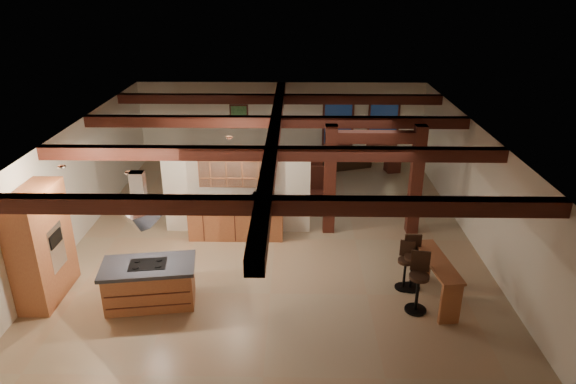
# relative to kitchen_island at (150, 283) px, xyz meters

# --- Properties ---
(ground) EXTENTS (12.00, 12.00, 0.00)m
(ground) POSITION_rel_kitchen_island_xyz_m (2.44, 2.85, -0.47)
(ground) COLOR tan
(ground) RESTS_ON ground
(room_walls) EXTENTS (12.00, 12.00, 12.00)m
(room_walls) POSITION_rel_kitchen_island_xyz_m (2.44, 2.85, 1.31)
(room_walls) COLOR silver
(room_walls) RESTS_ON ground
(ceiling_beams) EXTENTS (10.00, 12.00, 0.28)m
(ceiling_beams) POSITION_rel_kitchen_island_xyz_m (2.44, 2.85, 2.29)
(ceiling_beams) COLOR #3A150E
(ceiling_beams) RESTS_ON room_walls
(timber_posts) EXTENTS (2.50, 0.30, 2.90)m
(timber_posts) POSITION_rel_kitchen_island_xyz_m (4.94, 3.35, 1.30)
(timber_posts) COLOR #3A150E
(timber_posts) RESTS_ON ground
(partition_wall) EXTENTS (3.80, 0.18, 2.20)m
(partition_wall) POSITION_rel_kitchen_island_xyz_m (1.44, 3.35, 0.63)
(partition_wall) COLOR silver
(partition_wall) RESTS_ON ground
(pantry_cabinet) EXTENTS (0.67, 1.60, 2.40)m
(pantry_cabinet) POSITION_rel_kitchen_island_xyz_m (-2.22, 0.25, 0.73)
(pantry_cabinet) COLOR #9E5D33
(pantry_cabinet) RESTS_ON ground
(back_counter) EXTENTS (2.50, 0.66, 0.94)m
(back_counter) POSITION_rel_kitchen_island_xyz_m (1.44, 2.96, 0.01)
(back_counter) COLOR #9E5D33
(back_counter) RESTS_ON ground
(upper_display_cabinet) EXTENTS (1.80, 0.36, 0.95)m
(upper_display_cabinet) POSITION_rel_kitchen_island_xyz_m (1.44, 3.16, 1.38)
(upper_display_cabinet) COLOR #9E5D33
(upper_display_cabinet) RESTS_ON partition_wall
(range_hood) EXTENTS (1.10, 1.10, 1.40)m
(range_hood) POSITION_rel_kitchen_island_xyz_m (0.00, -0.00, 1.32)
(range_hood) COLOR silver
(range_hood) RESTS_ON room_walls
(back_windows) EXTENTS (2.70, 0.07, 1.70)m
(back_windows) POSITION_rel_kitchen_island_xyz_m (5.24, 8.78, 1.03)
(back_windows) COLOR #3A150E
(back_windows) RESTS_ON room_walls
(framed_art) EXTENTS (0.65, 0.05, 0.85)m
(framed_art) POSITION_rel_kitchen_island_xyz_m (0.94, 8.79, 1.23)
(framed_art) COLOR #3A150E
(framed_art) RESTS_ON room_walls
(recessed_cans) EXTENTS (3.16, 2.46, 0.03)m
(recessed_cans) POSITION_rel_kitchen_island_xyz_m (-0.09, 0.92, 2.40)
(recessed_cans) COLOR silver
(recessed_cans) RESTS_ON room_walls
(kitchen_island) EXTENTS (1.99, 1.25, 0.93)m
(kitchen_island) POSITION_rel_kitchen_island_xyz_m (0.00, 0.00, 0.00)
(kitchen_island) COLOR #9E5D33
(kitchen_island) RESTS_ON ground
(dining_table) EXTENTS (2.00, 1.54, 0.62)m
(dining_table) POSITION_rel_kitchen_island_xyz_m (2.88, 5.59, -0.16)
(dining_table) COLOR #38170E
(dining_table) RESTS_ON ground
(sofa) EXTENTS (2.32, 1.52, 0.63)m
(sofa) POSITION_rel_kitchen_island_xyz_m (4.50, 8.29, -0.15)
(sofa) COLOR black
(sofa) RESTS_ON ground
(microwave) EXTENTS (0.54, 0.42, 0.26)m
(microwave) POSITION_rel_kitchen_island_xyz_m (2.10, 2.96, 0.61)
(microwave) COLOR silver
(microwave) RESTS_ON back_counter
(bar_counter) EXTENTS (0.65, 1.82, 0.94)m
(bar_counter) POSITION_rel_kitchen_island_xyz_m (5.88, 0.23, 0.16)
(bar_counter) COLOR #9E5D33
(bar_counter) RESTS_ON ground
(side_table) EXTENTS (0.54, 0.54, 0.57)m
(side_table) POSITION_rel_kitchen_island_xyz_m (6.31, 7.91, -0.18)
(side_table) COLOR #3A150E
(side_table) RESTS_ON ground
(table_lamp) EXTENTS (0.26, 0.26, 0.30)m
(table_lamp) POSITION_rel_kitchen_island_xyz_m (6.31, 7.91, 0.32)
(table_lamp) COLOR black
(table_lamp) RESTS_ON side_table
(bar_stool_a) EXTENTS (0.45, 0.46, 1.27)m
(bar_stool_a) POSITION_rel_kitchen_island_xyz_m (5.43, -0.13, 0.18)
(bar_stool_a) COLOR black
(bar_stool_a) RESTS_ON ground
(bar_stool_b) EXTENTS (0.39, 0.40, 1.07)m
(bar_stool_b) POSITION_rel_kitchen_island_xyz_m (5.34, 0.67, 0.08)
(bar_stool_b) COLOR black
(bar_stool_b) RESTS_ON ground
(bar_stool_c) EXTENTS (0.42, 0.42, 1.21)m
(bar_stool_c) POSITION_rel_kitchen_island_xyz_m (5.48, 0.67, 0.15)
(bar_stool_c) COLOR black
(bar_stool_c) RESTS_ON ground
(dining_chairs) EXTENTS (1.83, 1.83, 1.19)m
(dining_chairs) POSITION_rel_kitchen_island_xyz_m (2.88, 5.59, 0.14)
(dining_chairs) COLOR #3A150E
(dining_chairs) RESTS_ON ground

